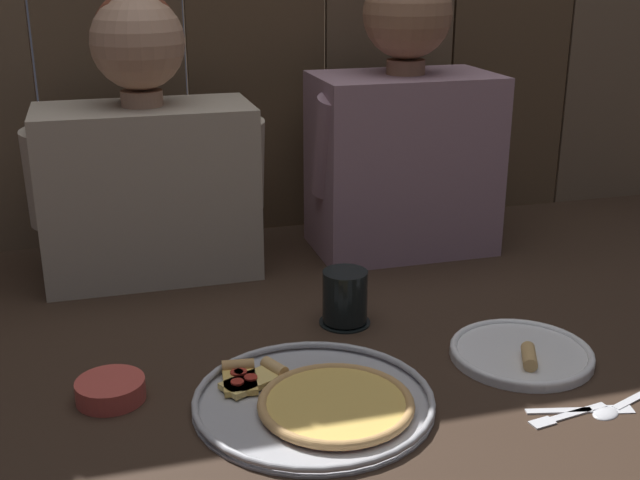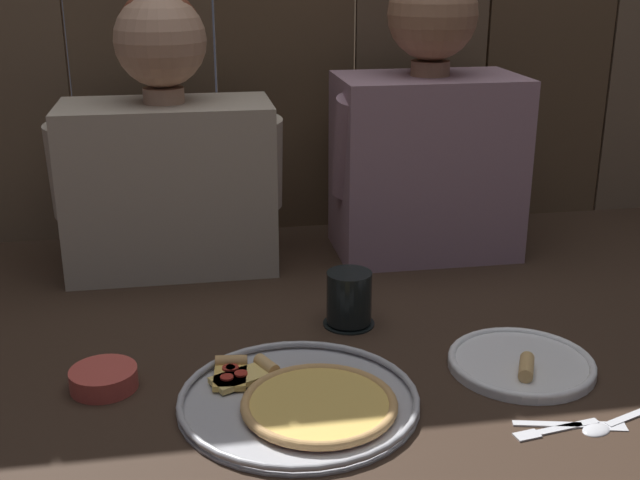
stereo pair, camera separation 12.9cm
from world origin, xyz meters
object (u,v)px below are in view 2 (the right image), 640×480
pizza_tray (304,400)px  diner_left (167,153)px  dinner_plate (521,363)px  dipping_bowl (104,377)px  diner_right (428,130)px  drinking_glass (349,299)px

pizza_tray → diner_left: (-0.18, 0.60, 0.23)m
pizza_tray → diner_left: 0.67m
pizza_tray → dinner_plate: (0.35, 0.05, -0.00)m
dipping_bowl → diner_left: (0.10, 0.49, 0.22)m
dipping_bowl → diner_left: size_ratio=0.18×
pizza_tray → diner_left: bearing=107.0°
dipping_bowl → diner_right: bearing=37.6°
drinking_glass → dipping_bowl: drinking_glass is taller
drinking_glass → diner_left: diner_left is taller
pizza_tray → diner_right: (0.36, 0.60, 0.26)m
pizza_tray → diner_left: diner_left is taller
drinking_glass → pizza_tray: bearing=-115.0°
drinking_glass → diner_left: bearing=131.4°
dipping_bowl → diner_right: (0.64, 0.49, 0.25)m
dipping_bowl → dinner_plate: bearing=-4.5°
dipping_bowl → pizza_tray: bearing=-19.9°
dinner_plate → diner_left: (-0.54, 0.55, 0.23)m
dinner_plate → dipping_bowl: size_ratio=2.27×
diner_left → drinking_glass: bearing=-48.6°
pizza_tray → dipping_bowl: 0.31m
drinking_glass → diner_left: (-0.30, 0.34, 0.19)m
diner_left → diner_right: size_ratio=0.92×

